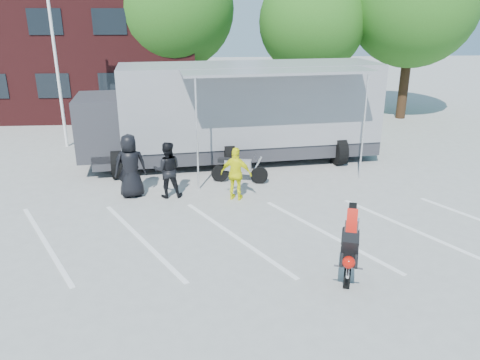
{
  "coord_description": "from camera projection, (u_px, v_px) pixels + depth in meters",
  "views": [
    {
      "loc": [
        -0.42,
        -9.86,
        5.51
      ],
      "look_at": [
        0.38,
        1.68,
        1.3
      ],
      "focal_mm": 35.0,
      "sensor_mm": 36.0,
      "label": 1
    }
  ],
  "objects": [
    {
      "name": "spectator_hivis",
      "position": [
        236.0,
        174.0,
        14.21
      ],
      "size": [
        1.05,
        0.7,
        1.65
      ],
      "primitive_type": "imported",
      "rotation": [
        0.0,
        0.0,
        2.8
      ],
      "color": "#FEFF0D",
      "rests_on": "ground"
    },
    {
      "name": "tree_left",
      "position": [
        175.0,
        9.0,
        24.12
      ],
      "size": [
        6.12,
        6.12,
        8.64
      ],
      "color": "#382314",
      "rests_on": "ground"
    },
    {
      "name": "spectator_leather_b",
      "position": [
        128.0,
        168.0,
        14.4
      ],
      "size": [
        0.73,
        0.53,
        1.85
      ],
      "primitive_type": "imported",
      "rotation": [
        0.0,
        0.0,
        3.28
      ],
      "color": "black",
      "rests_on": "ground"
    },
    {
      "name": "spectator_leather_a",
      "position": [
        130.0,
        166.0,
        14.38
      ],
      "size": [
        1.11,
        0.88,
        2.0
      ],
      "primitive_type": "imported",
      "rotation": [
        0.0,
        0.0,
        3.42
      ],
      "color": "black",
      "rests_on": "ground"
    },
    {
      "name": "stunt_bike_rider",
      "position": [
        347.0,
        272.0,
        10.47
      ],
      "size": [
        1.17,
        1.7,
        1.82
      ],
      "primitive_type": null,
      "rotation": [
        0.0,
        0.0,
        -0.31
      ],
      "color": "black",
      "rests_on": "ground"
    },
    {
      "name": "office_building",
      "position": [
        35.0,
        48.0,
        26.18
      ],
      "size": [
        18.0,
        8.0,
        7.0
      ],
      "primitive_type": "cube",
      "color": "#421516",
      "rests_on": "ground"
    },
    {
      "name": "parking_bay_lines",
      "position": [
        227.0,
        236.0,
        12.09
      ],
      "size": [
        18.09,
        13.33,
        0.01
      ],
      "primitive_type": "cube",
      "rotation": [
        0.0,
        0.0,
        0.52
      ],
      "color": "white",
      "rests_on": "ground"
    },
    {
      "name": "ground",
      "position": [
        229.0,
        255.0,
        11.16
      ],
      "size": [
        100.0,
        100.0,
        0.0
      ],
      "primitive_type": "plane",
      "color": "#A2A19C",
      "rests_on": "ground"
    },
    {
      "name": "tree_mid",
      "position": [
        312.0,
        22.0,
        23.85
      ],
      "size": [
        5.44,
        5.44,
        7.68
      ],
      "color": "#382314",
      "rests_on": "ground"
    },
    {
      "name": "spectator_leather_c",
      "position": [
        167.0,
        170.0,
        14.39
      ],
      "size": [
        0.91,
        0.73,
        1.77
      ],
      "primitive_type": "imported",
      "rotation": [
        0.0,
        0.0,
        3.22
      ],
      "color": "black",
      "rests_on": "ground"
    },
    {
      "name": "transporter_truck",
      "position": [
        237.0,
        161.0,
        18.13
      ],
      "size": [
        12.18,
        6.94,
        3.69
      ],
      "primitive_type": null,
      "rotation": [
        0.0,
        0.0,
        0.12
      ],
      "color": "gray",
      "rests_on": "ground"
    },
    {
      "name": "flagpole",
      "position": [
        58.0,
        22.0,
        18.4
      ],
      "size": [
        1.61,
        0.12,
        8.0
      ],
      "color": "white",
      "rests_on": "ground"
    },
    {
      "name": "tree_right",
      "position": [
        414.0,
        2.0,
        23.39
      ],
      "size": [
        6.46,
        6.46,
        9.12
      ],
      "color": "#382314",
      "rests_on": "ground"
    },
    {
      "name": "parked_motorcycle",
      "position": [
        239.0,
        182.0,
        15.9
      ],
      "size": [
        2.06,
        1.06,
        1.03
      ],
      "primitive_type": null,
      "rotation": [
        0.0,
        0.0,
        1.36
      ],
      "color": "#AAAAAE",
      "rests_on": "ground"
    }
  ]
}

